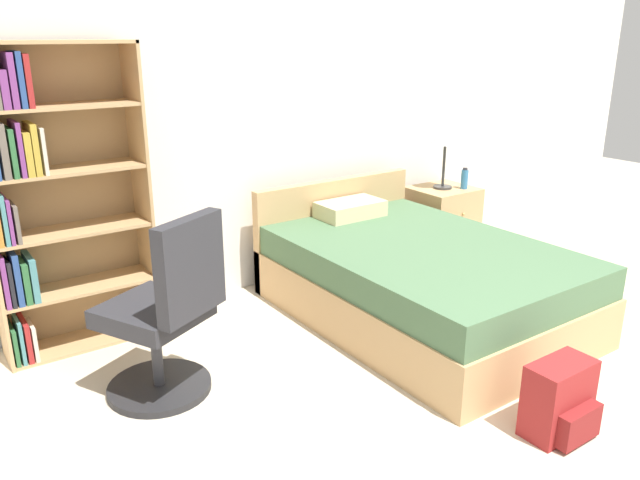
# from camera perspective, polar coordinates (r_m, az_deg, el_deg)

# --- Properties ---
(wall_back) EXTENTS (9.00, 0.06, 2.60)m
(wall_back) POSITION_cam_1_polar(r_m,az_deg,el_deg) (4.72, -4.95, 11.26)
(wall_back) COLOR white
(wall_back) RESTS_ON ground_plane
(bookshelf) EXTENTS (0.93, 0.33, 1.85)m
(bookshelf) POSITION_cam_1_polar(r_m,az_deg,el_deg) (3.98, -23.85, 3.75)
(bookshelf) COLOR tan
(bookshelf) RESTS_ON ground_plane
(bed) EXTENTS (1.43, 2.10, 0.79)m
(bed) POSITION_cam_1_polar(r_m,az_deg,el_deg) (4.35, 8.66, -3.43)
(bed) COLOR tan
(bed) RESTS_ON ground_plane
(office_chair) EXTENTS (0.66, 0.71, 1.03)m
(office_chair) POSITION_cam_1_polar(r_m,az_deg,el_deg) (3.40, -13.89, -6.92)
(office_chair) COLOR #232326
(office_chair) RESTS_ON ground_plane
(nightstand) EXTENTS (0.53, 0.50, 0.60)m
(nightstand) POSITION_cam_1_polar(r_m,az_deg,el_deg) (5.63, 11.04, 1.73)
(nightstand) COLOR tan
(nightstand) RESTS_ON ground_plane
(table_lamp) EXTENTS (0.24, 0.24, 0.58)m
(table_lamp) POSITION_cam_1_polar(r_m,az_deg,el_deg) (5.45, 11.42, 9.35)
(table_lamp) COLOR #333333
(table_lamp) RESTS_ON nightstand
(water_bottle) EXTENTS (0.06, 0.06, 0.18)m
(water_bottle) POSITION_cam_1_polar(r_m,az_deg,el_deg) (5.54, 13.07, 5.47)
(water_bottle) COLOR teal
(water_bottle) RESTS_ON nightstand
(backpack_red) EXTENTS (0.35, 0.26, 0.38)m
(backpack_red) POSITION_cam_1_polar(r_m,az_deg,el_deg) (3.35, 21.11, -13.55)
(backpack_red) COLOR maroon
(backpack_red) RESTS_ON ground_plane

